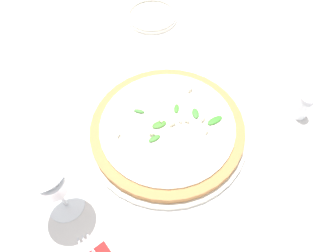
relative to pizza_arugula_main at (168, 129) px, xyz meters
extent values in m
plane|color=silver|center=(0.02, 0.00, -0.02)|extent=(6.00, 6.00, 0.00)
cylinder|color=silver|center=(0.00, 0.00, -0.01)|extent=(0.37, 0.37, 0.01)
cylinder|color=#AD7542|center=(0.00, 0.00, 0.00)|extent=(0.35, 0.35, 0.02)
cylinder|color=silver|center=(0.00, 0.00, 0.02)|extent=(0.30, 0.30, 0.01)
ellipsoid|color=#3D7E31|center=(-0.01, -0.07, 0.02)|extent=(0.03, 0.03, 0.01)
ellipsoid|color=#3E802E|center=(-0.01, 0.05, 0.02)|extent=(0.01, 0.03, 0.01)
ellipsoid|color=#3E7729|center=(0.01, 0.02, 0.02)|extent=(0.02, 0.04, 0.01)
ellipsoid|color=#367C29|center=(-0.05, -0.09, 0.02)|extent=(0.02, 0.04, 0.01)
ellipsoid|color=#3D7B31|center=(0.07, 0.03, 0.02)|extent=(0.02, 0.02, 0.01)
ellipsoid|color=#3D832B|center=(0.02, -0.04, 0.02)|extent=(0.03, 0.02, 0.01)
cube|color=#EFE5C6|center=(0.00, 0.04, 0.03)|extent=(0.01, 0.01, 0.01)
cube|color=#EFE5C6|center=(-0.02, -0.04, 0.03)|extent=(0.01, 0.01, 0.01)
cube|color=#EFE5C6|center=(-0.01, -0.03, 0.03)|extent=(0.01, 0.01, 0.00)
cube|color=#EFE5C6|center=(0.03, 0.11, 0.03)|extent=(0.01, 0.01, 0.01)
cube|color=#EFE5C6|center=(-0.04, -0.07, 0.03)|extent=(0.01, 0.01, 0.01)
cube|color=#EFE5C6|center=(-0.01, -0.01, 0.03)|extent=(0.01, 0.01, 0.01)
cube|color=#EFE5C6|center=(0.01, 0.01, 0.03)|extent=(0.01, 0.00, 0.01)
cube|color=#EFE5C6|center=(-0.07, -0.06, 0.03)|extent=(0.01, 0.01, 0.01)
cube|color=#EFE5C6|center=(0.05, -0.10, 0.03)|extent=(0.01, 0.01, 0.01)
cylinder|color=white|center=(-0.02, 0.27, -0.02)|extent=(0.07, 0.07, 0.00)
cylinder|color=white|center=(-0.02, 0.27, 0.02)|extent=(0.01, 0.01, 0.08)
cone|color=white|center=(-0.02, 0.27, 0.11)|extent=(0.10, 0.10, 0.10)
cylinder|color=white|center=(-0.02, 0.27, 0.08)|extent=(0.05, 0.05, 0.03)
cube|color=silver|center=(-0.12, 0.26, -0.01)|extent=(0.04, 0.01, 0.00)
cube|color=silver|center=(-0.12, 0.27, -0.01)|extent=(0.04, 0.01, 0.00)
cube|color=silver|center=(-0.12, 0.28, -0.01)|extent=(0.04, 0.01, 0.00)
cylinder|color=silver|center=(0.36, -0.19, -0.01)|extent=(0.15, 0.15, 0.01)
torus|color=silver|center=(0.36, -0.19, 0.00)|extent=(0.15, 0.15, 0.01)
cylinder|color=silver|center=(-0.14, -0.29, 0.01)|extent=(0.03, 0.03, 0.06)
cylinder|color=#B7B7BF|center=(-0.14, -0.29, 0.04)|extent=(0.03, 0.03, 0.01)
camera|label=1|loc=(-0.33, 0.23, 0.62)|focal=35.00mm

